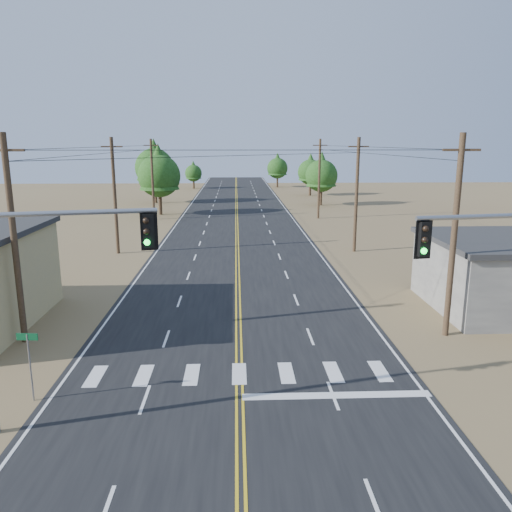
{
  "coord_description": "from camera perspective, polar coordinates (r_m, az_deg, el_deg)",
  "views": [
    {
      "loc": [
        -0.07,
        -11.4,
        9.54
      ],
      "look_at": [
        0.99,
        15.06,
        3.5
      ],
      "focal_mm": 35.0,
      "sensor_mm": 36.0,
      "label": 1
    }
  ],
  "objects": [
    {
      "name": "tree_right_near",
      "position": [
        78.29,
        7.5,
        9.44
      ],
      "size": [
        4.95,
        4.95,
        8.25
      ],
      "color": "#3F2D1E",
      "rests_on": "ground"
    },
    {
      "name": "utility_pole_right_mid",
      "position": [
        44.89,
        11.42,
        6.94
      ],
      "size": [
        1.8,
        0.3,
        10.0
      ],
      "color": "#4C3826",
      "rests_on": "ground"
    },
    {
      "name": "utility_pole_left_far",
      "position": [
        64.41,
        -11.75,
        8.64
      ],
      "size": [
        1.8,
        0.3,
        10.0
      ],
      "color": "#4C3826",
      "rests_on": "ground"
    },
    {
      "name": "tree_right_far",
      "position": [
        110.08,
        2.47,
        10.23
      ],
      "size": [
        4.46,
        4.46,
        7.44
      ],
      "color": "#3F2D1E",
      "rests_on": "ground"
    },
    {
      "name": "road",
      "position": [
        42.48,
        -2.15,
        -0.13
      ],
      "size": [
        15.0,
        200.0,
        0.02
      ],
      "primitive_type": "cube",
      "color": "black",
      "rests_on": "ground"
    },
    {
      "name": "utility_pole_right_far",
      "position": [
        64.43,
        7.23,
        8.81
      ],
      "size": [
        1.8,
        0.3,
        10.0
      ],
      "color": "#4C3826",
      "rests_on": "ground"
    },
    {
      "name": "tree_left_near",
      "position": [
        68.49,
        -11.03,
        9.46
      ],
      "size": [
        5.67,
        5.67,
        9.45
      ],
      "color": "#3F2D1E",
      "rests_on": "ground"
    },
    {
      "name": "utility_pole_left_near",
      "position": [
        26.0,
        -25.92,
        1.75
      ],
      "size": [
        1.8,
        0.3,
        10.0
      ],
      "color": "#4C3826",
      "rests_on": "ground"
    },
    {
      "name": "utility_pole_right_near",
      "position": [
        26.06,
        21.69,
        2.16
      ],
      "size": [
        1.8,
        0.3,
        10.0
      ],
      "color": "#4C3826",
      "rests_on": "ground"
    },
    {
      "name": "signal_mast_left",
      "position": [
        17.6,
        -24.1,
        -2.99
      ],
      "size": [
        5.67,
        1.35,
        7.56
      ],
      "rotation": [
        0.0,
        0.0,
        0.2
      ],
      "color": "gray",
      "rests_on": "ground"
    },
    {
      "name": "ground",
      "position": [
        14.86,
        -1.67,
        -27.07
      ],
      "size": [
        220.0,
        220.0,
        0.0
      ],
      "primitive_type": "plane",
      "color": "olive",
      "rests_on": "ground"
    },
    {
      "name": "utility_pole_left_mid",
      "position": [
        44.86,
        -15.84,
        6.7
      ],
      "size": [
        1.8,
        0.3,
        10.0
      ],
      "color": "#4C3826",
      "rests_on": "ground"
    },
    {
      "name": "tree_left_mid",
      "position": [
        82.19,
        -11.54,
        10.3
      ],
      "size": [
        6.13,
        6.13,
        10.22
      ],
      "color": "#3F2D1E",
      "rests_on": "ground"
    },
    {
      "name": "tree_left_far",
      "position": [
        107.32,
        -7.17,
        9.57
      ],
      "size": [
        3.53,
        3.53,
        5.88
      ],
      "color": "#3F2D1E",
      "rests_on": "ground"
    },
    {
      "name": "tree_right_mid",
      "position": [
        93.05,
        6.24,
        9.8
      ],
      "size": [
        4.63,
        4.63,
        7.71
      ],
      "color": "#3F2D1E",
      "rests_on": "ground"
    },
    {
      "name": "street_sign",
      "position": [
        20.65,
        -24.5,
        -10.35
      ],
      "size": [
        0.8,
        0.09,
        2.7
      ],
      "rotation": [
        0.0,
        0.0,
        -0.08
      ],
      "color": "gray",
      "rests_on": "ground"
    }
  ]
}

